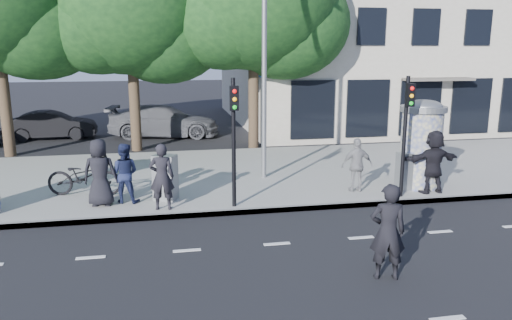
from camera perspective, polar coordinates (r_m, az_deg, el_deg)
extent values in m
plane|color=black|center=(10.08, 4.25, -12.52)|extent=(120.00, 120.00, 0.00)
cube|color=gray|center=(17.01, -2.29, -1.66)|extent=(40.00, 8.00, 0.15)
cube|color=slate|center=(13.27, 0.27, -5.82)|extent=(40.00, 0.10, 0.16)
cube|color=silver|center=(11.33, 2.40, -9.56)|extent=(32.00, 0.12, 0.01)
cylinder|color=beige|center=(15.79, 18.29, 1.14)|extent=(1.20, 1.20, 2.30)
cylinder|color=slate|center=(15.60, 18.60, 5.56)|extent=(1.36, 1.36, 0.16)
ellipsoid|color=slate|center=(15.59, 18.62, 5.86)|extent=(1.10, 1.10, 0.38)
cylinder|color=black|center=(13.01, -2.57, 1.88)|extent=(0.11, 0.11, 3.40)
cube|color=black|center=(12.66, -2.50, 7.07)|extent=(0.22, 0.14, 0.62)
cylinder|color=black|center=(14.49, 16.59, 2.47)|extent=(0.11, 0.11, 3.40)
cube|color=black|center=(14.17, 17.23, 7.12)|extent=(0.22, 0.14, 0.62)
cylinder|color=slate|center=(15.83, 0.95, 12.19)|extent=(0.16, 0.16, 8.00)
cylinder|color=#38281C|center=(22.23, -26.82, 6.38)|extent=(0.44, 0.44, 4.73)
cylinder|color=#38281C|center=(21.62, -13.72, 6.81)|extent=(0.44, 0.44, 4.41)
ellipsoid|color=#123315|center=(21.60, -14.29, 17.07)|extent=(6.80, 6.80, 5.78)
cylinder|color=#38281C|center=(21.55, -0.29, 7.39)|extent=(0.44, 0.44, 4.59)
cube|color=#B0A794|center=(32.25, 16.35, 15.25)|extent=(20.00, 15.00, 12.00)
cube|color=black|center=(25.82, 23.33, 5.69)|extent=(18.00, 0.10, 2.60)
cube|color=#59544C|center=(24.35, 20.11, 8.67)|extent=(3.20, 0.90, 0.12)
cube|color=#194C8C|center=(21.84, 2.25, 9.83)|extent=(1.60, 0.06, 0.30)
imported|color=black|center=(13.86, -17.41, -1.38)|extent=(0.95, 0.68, 1.81)
imported|color=black|center=(13.14, -10.72, -1.90)|extent=(0.67, 0.46, 1.76)
imported|color=#1B2244|center=(14.00, -14.83, -1.46)|extent=(0.93, 0.80, 1.64)
imported|color=gray|center=(14.85, 11.47, -0.58)|extent=(0.96, 0.58, 1.59)
imported|color=black|center=(15.29, 19.61, -0.18)|extent=(1.75, 0.70, 1.85)
imported|color=black|center=(9.73, 14.82, -7.94)|extent=(0.76, 0.58, 1.86)
imported|color=black|center=(15.07, -19.03, -1.79)|extent=(1.09, 2.20, 1.10)
cube|color=slate|center=(14.04, -10.33, -1.97)|extent=(0.74, 0.65, 1.27)
cube|color=gray|center=(15.45, 16.80, -1.24)|extent=(0.57, 0.43, 1.13)
imported|color=black|center=(25.90, -22.29, 3.72)|extent=(1.57, 4.11, 1.34)
imported|color=#57585E|center=(24.97, -10.48, 4.40)|extent=(2.97, 5.61, 1.55)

